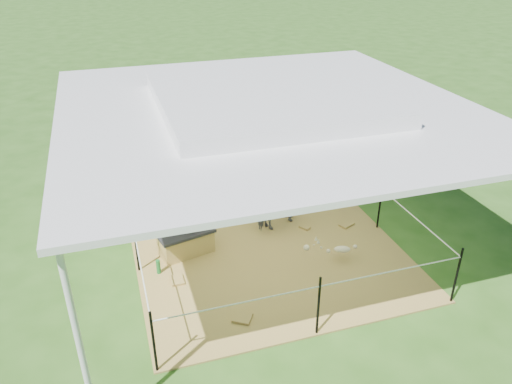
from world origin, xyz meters
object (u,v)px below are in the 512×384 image
object	(u,v)px
trash_barrel	(304,104)
distant_person	(255,95)
straw_bale	(186,243)
foal	(342,248)
pony	(284,205)
woman	(189,205)
picnic_table_near	(233,91)
picnic_table_far	(317,79)
green_bottle	(158,267)

from	to	relation	value
trash_barrel	distant_person	size ratio (longest dim) A/B	0.86
straw_bale	foal	distance (m)	2.72
foal	distant_person	world-z (taller)	distant_person
straw_bale	pony	distance (m)	1.99
woman	trash_barrel	bearing A→B (deg)	129.08
straw_bale	picnic_table_near	size ratio (longest dim) A/B	0.57
picnic_table_far	distant_person	world-z (taller)	distant_person
straw_bale	trash_barrel	world-z (taller)	trash_barrel
straw_bale	green_bottle	bearing A→B (deg)	-140.71
straw_bale	woman	bearing A→B (deg)	0.00
picnic_table_far	green_bottle	bearing A→B (deg)	-136.95
pony	foal	xyz separation A→B (m)	(0.57, -1.36, -0.23)
foal	distant_person	size ratio (longest dim) A/B	0.74
trash_barrel	green_bottle	bearing A→B (deg)	-129.22
straw_bale	distant_person	world-z (taller)	distant_person
picnic_table_near	green_bottle	bearing A→B (deg)	-141.92
green_bottle	foal	distance (m)	3.12
straw_bale	woman	xyz separation A→B (m)	(0.10, 0.00, 0.74)
foal	distant_person	xyz separation A→B (m)	(0.96, 8.00, 0.30)
green_bottle	trash_barrel	distance (m)	8.26
green_bottle	foal	size ratio (longest dim) A/B	0.30
green_bottle	foal	bearing A→B (deg)	-10.38
picnic_table_near	distant_person	distance (m)	1.39
trash_barrel	distant_person	world-z (taller)	distant_person
woman	trash_barrel	xyz separation A→B (m)	(4.57, 5.94, -0.49)
straw_bale	distant_person	xyz separation A→B (m)	(3.48, 6.99, 0.33)
pony	trash_barrel	size ratio (longest dim) A/B	1.12
woman	pony	xyz separation A→B (m)	(1.85, 0.34, -0.49)
woman	green_bottle	distance (m)	1.14
woman	picnic_table_near	distance (m)	8.88
foal	picnic_table_near	distance (m)	9.35
foal	distant_person	bearing A→B (deg)	101.39
trash_barrel	picnic_table_far	world-z (taller)	trash_barrel
picnic_table_near	foal	bearing A→B (deg)	-122.89
straw_bale	pony	size ratio (longest dim) A/B	0.83
foal	trash_barrel	bearing A→B (deg)	91.05
trash_barrel	straw_bale	bearing A→B (deg)	-128.15
picnic_table_near	pony	bearing A→B (deg)	-127.59
straw_bale	picnic_table_far	size ratio (longest dim) A/B	0.54
woman	foal	bearing A→B (deg)	53.92
picnic_table_near	picnic_table_far	world-z (taller)	picnic_table_far
picnic_table_far	straw_bale	bearing A→B (deg)	-136.05
picnic_table_far	picnic_table_near	bearing A→B (deg)	178.25
trash_barrel	picnic_table_near	size ratio (longest dim) A/B	0.61
picnic_table_far	distant_person	size ratio (longest dim) A/B	1.48
picnic_table_far	distant_person	bearing A→B (deg)	-158.16
trash_barrel	picnic_table_near	distance (m)	2.83
distant_person	picnic_table_near	bearing A→B (deg)	-53.17
woman	pony	world-z (taller)	woman
straw_bale	picnic_table_far	distance (m)	10.86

